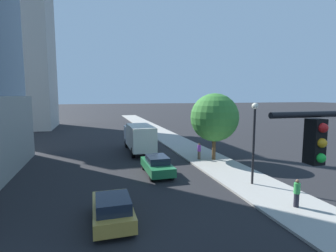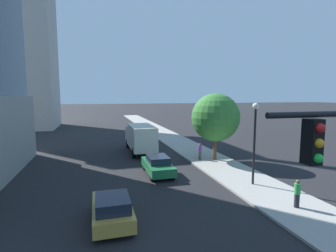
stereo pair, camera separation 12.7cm
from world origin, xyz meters
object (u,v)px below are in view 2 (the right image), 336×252
Objects in this scene: street_tree at (215,118)px; car_gold at (112,209)px; construction_building at (11,40)px; box_truck at (140,137)px; pedestrian_green_shirt at (297,193)px; pedestrian_purple_shirt at (200,151)px; car_green at (158,165)px; street_lamp at (255,131)px.

street_tree is 1.58× the size of car_gold.
car_gold is (15.23, -43.01, -15.82)m from construction_building.
box_truck is at bearing 75.52° from car_gold.
car_gold is 2.57× the size of pedestrian_green_shirt.
box_truck reaches higher than car_gold.
construction_building is 43.54m from pedestrian_purple_shirt.
car_green is 5.84m from pedestrian_purple_shirt.
box_truck is (19.27, -27.34, -14.79)m from construction_building.
car_gold is at bearing -70.50° from construction_building.
car_gold is (-9.80, -2.78, -3.12)m from street_lamp.
construction_building is 43.56m from car_green.
street_lamp is 10.65m from car_gold.
car_gold is 0.89× the size of car_green.
pedestrian_purple_shirt reaches higher than car_gold.
box_truck is at bearing 109.19° from pedestrian_green_shirt.
pedestrian_purple_shirt is (-0.80, 7.59, -2.92)m from street_lamp.
car_gold is at bearing -130.96° from pedestrian_purple_shirt.
street_lamp is 14.27m from box_truck.
pedestrian_purple_shirt is at bearing 49.04° from car_gold.
car_gold is at bearing -136.30° from street_tree.
street_tree is 14.67m from car_gold.
construction_building reaches higher than street_tree.
box_truck is 17.88m from pedestrian_green_shirt.
street_tree is at bearing -42.95° from box_truck.
street_tree is at bearing 22.19° from car_green.
pedestrian_purple_shirt is at bearing 157.82° from street_tree.
pedestrian_purple_shirt is (9.00, 10.37, 0.20)m from car_gold.
construction_building is 36.58m from box_truck.
street_tree is 3.56m from pedestrian_purple_shirt.
construction_building is at bearing 109.50° from car_gold.
pedestrian_green_shirt is (25.14, -44.21, -15.62)m from construction_building.
car_gold is at bearing -119.03° from car_green.
street_lamp is at bearing -84.01° from pedestrian_purple_shirt.
car_green is 2.88× the size of pedestrian_purple_shirt.
construction_building is at bearing 121.89° from street_lamp.
street_lamp is at bearing -65.94° from box_truck.
car_green is at bearing -157.81° from street_tree.
construction_building is at bearing 119.63° from pedestrian_green_shirt.
box_truck is (4.05, 15.66, 1.03)m from car_gold.
box_truck is at bearing 90.00° from car_green.
street_lamp is at bearing -58.11° from construction_building.
pedestrian_green_shirt is at bearing -70.81° from box_truck.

